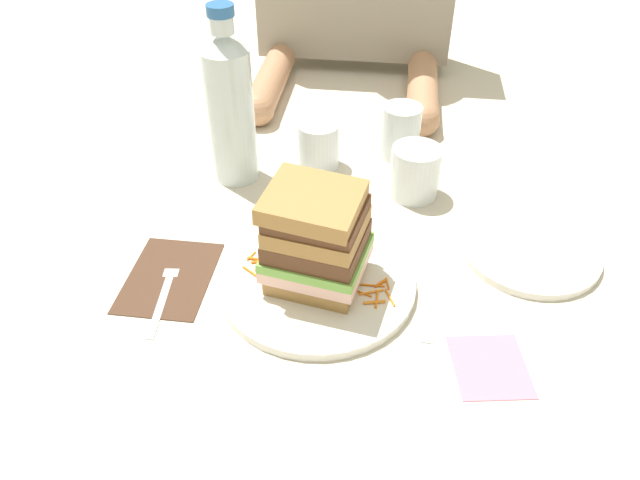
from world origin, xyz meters
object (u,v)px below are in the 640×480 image
Objects in this scene: side_plate at (530,251)px; sandwich at (316,239)px; empty_tumbler_0 at (401,132)px; main_plate at (317,282)px; fork at (165,287)px; water_bottle at (230,107)px; empty_tumbler_1 at (318,145)px; juice_glass at (415,175)px; napkin_pink at (490,366)px; napkin_dark at (170,277)px; knife at (434,289)px.

sandwich is at bearing -160.30° from side_plate.
main_plate is at bearing -105.73° from empty_tumbler_0.
fork is at bearing -170.47° from sandwich.
main_plate is at bearing 9.66° from fork.
main_plate is at bearing -55.63° from water_bottle.
juice_glass is at bearing -22.11° from empty_tumbler_1.
fork is 2.03× the size of juice_glass.
fork is at bearing -95.85° from water_bottle.
napkin_pink is at bearing -74.71° from juice_glass.
juice_glass is 0.30m from water_bottle.
napkin_pink is at bearing -75.41° from empty_tumbler_0.
sandwich is 0.21m from napkin_dark.
side_plate is at bearing -17.35° from water_bottle.
knife is 0.22m from juice_glass.
knife is 2.16× the size of napkin_pink.
sandwich is (-0.00, -0.00, 0.07)m from main_plate.
knife is at bearing 7.22° from fork.
empty_tumbler_1 reaches higher than napkin_dark.
juice_glass reaches higher than fork.
main_plate is 0.30m from empty_tumbler_1.
sandwich is at bearing -118.21° from juice_glass.
water_bottle is at bearing 83.14° from napkin_dark.
empty_tumbler_0 is (0.26, 0.10, -0.08)m from water_bottle.
empty_tumbler_0 is at bearing 74.27° from main_plate.
sandwich reaches higher than knife.
napkin_pink is at bearing -26.58° from sandwich.
main_plate is at bearing 41.53° from sandwich.
juice_glass is 1.05× the size of empty_tumbler_1.
knife is 2.44× the size of juice_glass.
empty_tumbler_0 is at bearing 50.33° from napkin_dark.
main_plate is 0.32m from water_bottle.
main_plate reaches higher than side_plate.
fork is 0.83× the size of knife.
empty_tumbler_1 is (-0.19, 0.28, 0.04)m from knife.
water_bottle is 1.46× the size of side_plate.
sandwich is 0.31m from side_plate.
side_plate is (0.16, -0.13, -0.03)m from juice_glass.
empty_tumbler_0 is 0.31m from side_plate.
knife is (0.15, 0.01, -0.08)m from sandwich.
knife and napkin_pink have the same top height.
napkin_pink is at bearing -13.28° from napkin_dark.
side_plate is (0.48, 0.11, 0.00)m from napkin_dark.
main_plate is 1.36× the size of side_plate.
fork is 0.41m from juice_glass.
empty_tumbler_1 is at bearing 64.23° from fork.
water_bottle is at bearing 137.28° from napkin_pink.
sandwich is 1.79× the size of empty_tumbler_1.
juice_glass is at bearing 142.39° from side_plate.
napkin_pink is at bearing -57.92° from empty_tumbler_1.
main_plate is 0.26m from juice_glass.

